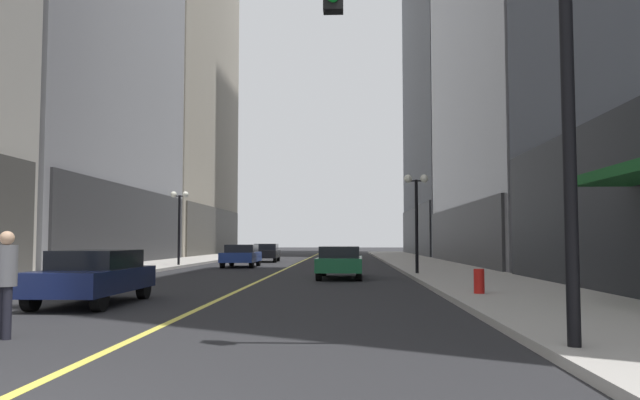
# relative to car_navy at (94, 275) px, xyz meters

# --- Properties ---
(ground_plane) EXTENTS (200.00, 200.00, 0.00)m
(ground_plane) POSITION_rel_car_navy_xyz_m (2.80, 25.23, -0.72)
(ground_plane) COLOR #262628
(sidewalk_left) EXTENTS (4.50, 78.00, 0.15)m
(sidewalk_left) POSITION_rel_car_navy_xyz_m (-5.45, 25.23, -0.64)
(sidewalk_left) COLOR #ADA8A0
(sidewalk_left) RESTS_ON ground
(sidewalk_right) EXTENTS (4.50, 78.00, 0.15)m
(sidewalk_right) POSITION_rel_car_navy_xyz_m (11.05, 25.23, -0.64)
(sidewalk_right) COLOR #ADA8A0
(sidewalk_right) RESTS_ON ground
(lane_centre_stripe) EXTENTS (0.16, 70.00, 0.01)m
(lane_centre_stripe) POSITION_rel_car_navy_xyz_m (2.80, 25.23, -0.71)
(lane_centre_stripe) COLOR #E5D64C
(lane_centre_stripe) RESTS_ON ground
(building_left_far) EXTENTS (11.37, 26.00, 54.77)m
(building_left_far) POSITION_rel_car_navy_xyz_m (-13.29, 50.23, 26.57)
(building_left_far) COLOR #B7AD99
(building_left_far) RESTS_ON ground
(building_right_mid) EXTENTS (10.65, 24.00, 30.96)m
(building_right_mid) POSITION_rel_car_navy_xyz_m (18.52, 24.73, 14.69)
(building_right_mid) COLOR gray
(building_right_mid) RESTS_ON ground
(car_navy) EXTENTS (1.77, 4.26, 1.32)m
(car_navy) POSITION_rel_car_navy_xyz_m (0.00, 0.00, 0.00)
(car_navy) COLOR #141E4C
(car_navy) RESTS_ON ground
(car_green) EXTENTS (1.90, 4.71, 1.32)m
(car_green) POSITION_rel_car_navy_xyz_m (5.90, 10.73, 0.00)
(car_green) COLOR #196038
(car_green) RESTS_ON ground
(car_blue) EXTENTS (1.92, 4.29, 1.32)m
(car_blue) POSITION_rel_car_navy_xyz_m (-0.03, 21.41, 0.00)
(car_blue) COLOR navy
(car_blue) RESTS_ON ground
(car_black) EXTENTS (1.93, 4.48, 1.32)m
(car_black) POSITION_rel_car_navy_xyz_m (0.29, 30.22, 0.00)
(car_black) COLOR black
(car_black) RESTS_ON ground
(pedestrian_in_grey_suit) EXTENTS (0.47, 0.47, 1.71)m
(pedestrian_in_grey_suit) POSITION_rel_car_navy_xyz_m (0.75, -5.30, 0.28)
(pedestrian_in_grey_suit) COLOR black
(pedestrian_in_grey_suit) RESTS_ON ground
(traffic_light_near_right) EXTENTS (3.43, 0.35, 5.65)m
(traffic_light_near_right) POSITION_rel_car_navy_xyz_m (8.15, -6.53, 3.02)
(traffic_light_near_right) COLOR black
(traffic_light_near_right) RESTS_ON ground
(street_lamp_left_far) EXTENTS (1.06, 0.36, 4.43)m
(street_lamp_left_far) POSITION_rel_car_navy_xyz_m (-3.60, 20.82, 2.54)
(street_lamp_left_far) COLOR black
(street_lamp_left_far) RESTS_ON ground
(street_lamp_right_mid) EXTENTS (1.06, 0.36, 4.43)m
(street_lamp_right_mid) POSITION_rel_car_navy_xyz_m (9.20, 12.07, 2.54)
(street_lamp_right_mid) COLOR black
(street_lamp_right_mid) RESTS_ON ground
(fire_hydrant_right) EXTENTS (0.28, 0.28, 0.80)m
(fire_hydrant_right) POSITION_rel_car_navy_xyz_m (9.70, 1.81, -0.32)
(fire_hydrant_right) COLOR red
(fire_hydrant_right) RESTS_ON ground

